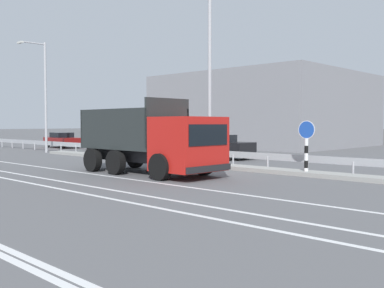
% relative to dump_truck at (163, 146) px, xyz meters
% --- Properties ---
extents(ground_plane, '(320.00, 320.00, 0.00)m').
position_rel_dump_truck_xyz_m(ground_plane, '(0.81, 1.88, -1.25)').
color(ground_plane, '#565659').
extents(lane_strip_0, '(61.04, 0.16, 0.01)m').
position_rel_dump_truck_xyz_m(lane_strip_0, '(-0.96, -1.79, -1.25)').
color(lane_strip_0, silver).
rests_on(lane_strip_0, ground_plane).
extents(lane_strip_1, '(61.04, 0.16, 0.01)m').
position_rel_dump_truck_xyz_m(lane_strip_1, '(-0.96, -3.99, -1.25)').
color(lane_strip_1, silver).
rests_on(lane_strip_1, ground_plane).
extents(lane_strip_2, '(61.04, 0.16, 0.01)m').
position_rel_dump_truck_xyz_m(lane_strip_2, '(-0.96, -5.04, -1.25)').
color(lane_strip_2, silver).
rests_on(lane_strip_2, ground_plane).
extents(median_island, '(33.57, 1.10, 0.18)m').
position_rel_dump_truck_xyz_m(median_island, '(0.81, 4.12, -1.16)').
color(median_island, gray).
rests_on(median_island, ground_plane).
extents(median_guardrail, '(61.04, 0.09, 0.78)m').
position_rel_dump_truck_xyz_m(median_guardrail, '(0.81, 5.04, -0.68)').
color(median_guardrail, '#9EA0A5').
rests_on(median_guardrail, ground_plane).
extents(dump_truck, '(7.20, 2.81, 3.23)m').
position_rel_dump_truck_xyz_m(dump_truck, '(0.00, 0.00, 0.00)').
color(dump_truck, red).
rests_on(dump_truck, ground_plane).
extents(median_road_sign, '(0.76, 0.16, 2.30)m').
position_rel_dump_truck_xyz_m(median_road_sign, '(4.39, 4.12, -0.02)').
color(median_road_sign, white).
rests_on(median_road_sign, ground_plane).
extents(street_lamp_0, '(0.71, 2.06, 8.20)m').
position_rel_dump_truck_xyz_m(street_lamp_0, '(-17.27, 3.87, 3.31)').
color(street_lamp_0, '#ADADB2').
rests_on(street_lamp_0, ground_plane).
extents(street_lamp_1, '(0.71, 2.16, 10.63)m').
position_rel_dump_truck_xyz_m(street_lamp_1, '(-0.98, 3.96, 4.56)').
color(street_lamp_1, '#ADADB2').
rests_on(street_lamp_1, ground_plane).
extents(parked_car_0, '(4.43, 2.08, 1.37)m').
position_rel_dump_truck_xyz_m(parked_car_0, '(-22.33, 8.32, -0.54)').
color(parked_car_0, maroon).
rests_on(parked_car_0, ground_plane).
extents(parked_car_1, '(4.32, 2.21, 1.36)m').
position_rel_dump_truck_xyz_m(parked_car_1, '(-16.25, 8.82, -0.56)').
color(parked_car_1, '#335B33').
rests_on(parked_car_1, ground_plane).
extents(parked_car_2, '(4.51, 2.12, 1.18)m').
position_rel_dump_truck_xyz_m(parked_car_2, '(-10.43, 8.70, -0.62)').
color(parked_car_2, black).
rests_on(parked_car_2, ground_plane).
extents(parked_car_3, '(4.36, 1.80, 1.49)m').
position_rel_dump_truck_xyz_m(parked_car_3, '(-4.02, 8.48, -0.49)').
color(parked_car_3, black).
rests_on(parked_car_3, ground_plane).
extents(background_building_0, '(17.42, 15.86, 6.85)m').
position_rel_dump_truck_xyz_m(background_building_0, '(-11.84, 24.67, 2.18)').
color(background_building_0, gray).
rests_on(background_building_0, ground_plane).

